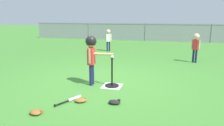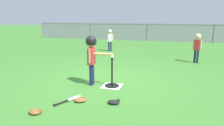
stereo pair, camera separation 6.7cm
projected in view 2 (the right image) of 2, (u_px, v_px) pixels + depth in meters
name	position (u px, v px, depth m)	size (l,w,h in m)	color
ground_plane	(106.00, 81.00, 5.10)	(60.00, 60.00, 0.00)	#3D7A2D
home_plate	(112.00, 86.00, 4.72)	(0.44, 0.44, 0.01)	white
batting_tee	(112.00, 82.00, 4.70)	(0.32, 0.32, 0.66)	black
baseball_on_tee	(112.00, 57.00, 4.57)	(0.07, 0.07, 0.07)	white
batter_child	(92.00, 50.00, 4.65)	(0.64, 0.33, 1.15)	#191E4C
fielder_near_left	(110.00, 37.00, 9.39)	(0.29, 0.20, 1.00)	#191E4C
fielder_deep_center	(197.00, 44.00, 6.98)	(0.26, 0.21, 1.01)	#191E4C
spare_bat_silver	(71.00, 99.00, 3.90)	(0.31, 0.55, 0.06)	silver
glove_by_plate	(80.00, 100.00, 3.85)	(0.26, 0.23, 0.07)	brown
glove_near_bats	(35.00, 112.00, 3.38)	(0.27, 0.23, 0.07)	brown
glove_tossed_aside	(114.00, 102.00, 3.76)	(0.23, 0.17, 0.07)	black
outfield_fence	(147.00, 32.00, 13.40)	(16.06, 0.06, 1.15)	slate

